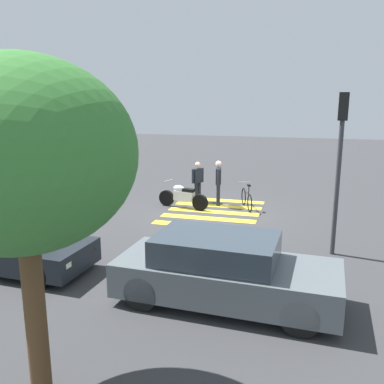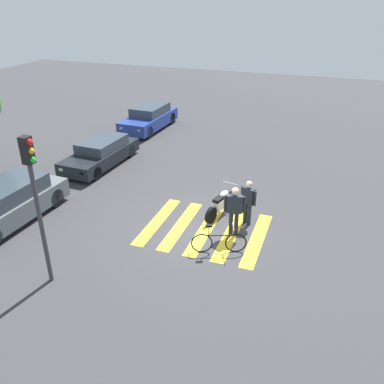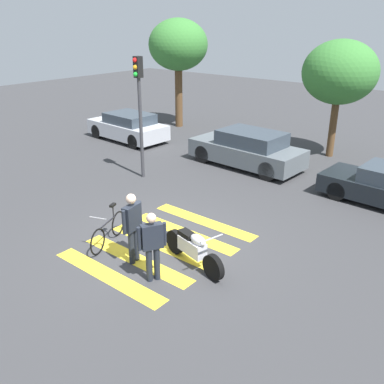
{
  "view_description": "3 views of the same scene",
  "coord_description": "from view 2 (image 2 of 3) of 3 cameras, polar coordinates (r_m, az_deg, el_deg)",
  "views": [
    {
      "loc": [
        -3.19,
        14.7,
        4.19
      ],
      "look_at": [
        0.33,
        1.78,
        1.13
      ],
      "focal_mm": 39.32,
      "sensor_mm": 36.0,
      "label": 1
    },
    {
      "loc": [
        -11.44,
        -3.58,
        7.43
      ],
      "look_at": [
        0.82,
        0.78,
        0.95
      ],
      "focal_mm": 38.05,
      "sensor_mm": 36.0,
      "label": 2
    },
    {
      "loc": [
        6.65,
        -6.89,
        5.44
      ],
      "look_at": [
        0.11,
        1.1,
        1.18
      ],
      "focal_mm": 39.36,
      "sensor_mm": 36.0,
      "label": 3
    }
  ],
  "objects": [
    {
      "name": "ground_plane",
      "position": [
        14.1,
        1.88,
        -5.32
      ],
      "size": [
        60.0,
        60.0,
        0.0
      ],
      "primitive_type": "plane",
      "color": "#38383A"
    },
    {
      "name": "police_motorcycle",
      "position": [
        14.84,
        4.14,
        -1.63
      ],
      "size": [
        2.07,
        0.78,
        1.03
      ],
      "color": "black",
      "rests_on": "ground_plane"
    },
    {
      "name": "leaning_bicycle",
      "position": [
        12.8,
        3.75,
        -7.01
      ],
      "size": [
        0.69,
        1.65,
        1.0
      ],
      "color": "black",
      "rests_on": "ground_plane"
    },
    {
      "name": "officer_on_foot",
      "position": [
        13.38,
        5.96,
        -2.29
      ],
      "size": [
        0.29,
        0.69,
        1.76
      ],
      "color": "#1E232D",
      "rests_on": "ground_plane"
    },
    {
      "name": "officer_by_motorcycle",
      "position": [
        14.15,
        7.87,
        -1.1
      ],
      "size": [
        0.4,
        0.6,
        1.65
      ],
      "color": "#1E232D",
      "rests_on": "ground_plane"
    },
    {
      "name": "crosswalk_stripes",
      "position": [
        14.1,
        1.88,
        -5.3
      ],
      "size": [
        3.39,
        4.05,
        0.01
      ],
      "color": "yellow",
      "rests_on": "ground_plane"
    },
    {
      "name": "car_grey_coupe",
      "position": [
        15.72,
        -24.45,
        -1.44
      ],
      "size": [
        4.61,
        2.07,
        1.44
      ],
      "color": "black",
      "rests_on": "ground_plane"
    },
    {
      "name": "car_black_suv",
      "position": [
        19.56,
        -12.65,
        5.35
      ],
      "size": [
        4.45,
        1.89,
        1.22
      ],
      "color": "black",
      "rests_on": "ground_plane"
    },
    {
      "name": "car_blue_hatchback",
      "position": [
        24.44,
        -6.03,
        10.28
      ],
      "size": [
        4.47,
        1.97,
        1.38
      ],
      "color": "black",
      "rests_on": "ground_plane"
    },
    {
      "name": "traffic_light_pole",
      "position": [
        11.08,
        -21.16,
        0.32
      ],
      "size": [
        0.25,
        0.33,
        4.29
      ],
      "color": "#38383D",
      "rests_on": "ground_plane"
    }
  ]
}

